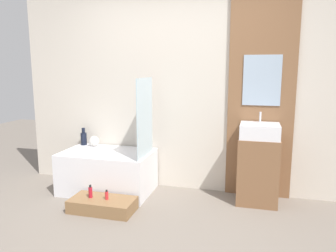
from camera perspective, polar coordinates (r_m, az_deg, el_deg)
ground_plane at (r=3.09m, az=-5.91°, el=-20.27°), size 12.00×12.00×0.00m
wall_tiled_back at (r=4.19m, az=1.50°, el=6.54°), size 4.20×0.06×2.60m
wall_wood_accent at (r=4.02m, az=15.96°, el=6.09°), size 0.77×0.04×2.60m
bathtub at (r=4.27m, az=-10.44°, el=-7.77°), size 1.12×0.70×0.52m
glass_shower_screen at (r=3.84m, az=-4.06°, el=1.47°), size 0.01×0.53×0.93m
wooden_step_bench at (r=3.78m, az=-11.32°, el=-13.32°), size 0.71×0.36×0.14m
vanity_cabinet at (r=3.97m, az=15.37°, el=-7.48°), size 0.46×0.41×0.77m
sink at (r=3.85m, az=15.69°, el=-0.83°), size 0.44×0.39×0.29m
vase_tall_dark at (r=4.61m, az=-14.47°, el=-2.03°), size 0.08×0.08×0.23m
vase_round_light at (r=4.51m, az=-12.75°, el=-2.57°), size 0.14×0.14×0.14m
bottle_soap_primary at (r=3.79m, az=-13.36°, el=-11.11°), size 0.04×0.04×0.14m
bottle_soap_secondary at (r=3.71m, az=-10.63°, el=-11.75°), size 0.04×0.04×0.11m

